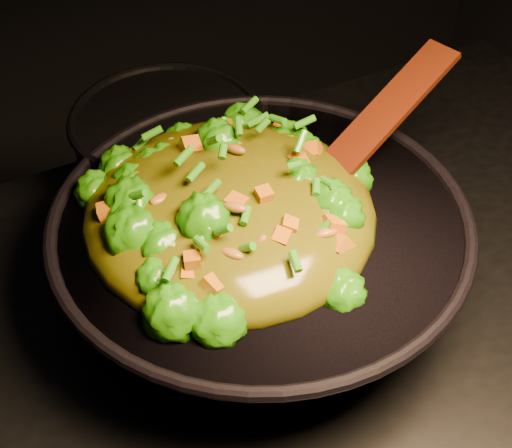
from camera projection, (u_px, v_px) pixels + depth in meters
wok at (260, 260)px, 0.89m from camera, size 0.46×0.46×0.13m
stir_fry at (229, 179)px, 0.81m from camera, size 0.34×0.34×0.11m
spatula at (366, 134)px, 0.87m from camera, size 0.27×0.12×0.12m
back_pot at (170, 156)px, 1.02m from camera, size 0.26×0.26×0.13m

